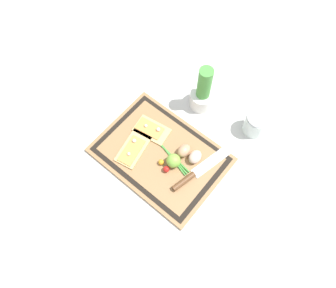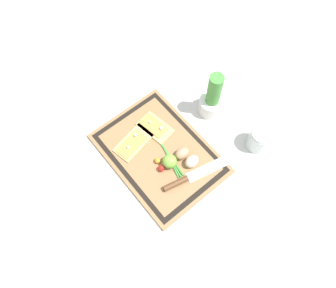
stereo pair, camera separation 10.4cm
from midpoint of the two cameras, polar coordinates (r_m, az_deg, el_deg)
name	(u,v)px [view 2 (the right image)]	position (r m, az deg, el deg)	size (l,w,h in m)	color
ground_plane	(159,154)	(1.30, 0.76, -1.95)	(6.00, 6.00, 0.00)	silver
cutting_board	(159,153)	(1.29, 0.77, -1.82)	(0.49, 0.36, 0.02)	#997047
pizza_slice_near	(133,143)	(1.30, -3.85, 0.01)	(0.11, 0.17, 0.02)	tan
pizza_slice_far	(155,127)	(1.33, -0.03, 2.77)	(0.15, 0.11, 0.02)	tan
knife	(186,179)	(1.24, 5.51, -6.30)	(0.09, 0.28, 0.02)	silver
egg_brown	(182,153)	(1.26, 4.84, -1.82)	(0.04, 0.06, 0.04)	tan
egg_pink	(192,161)	(1.25, 6.55, -3.22)	(0.04, 0.06, 0.04)	beige
lime	(169,162)	(1.24, 2.62, -3.29)	(0.06, 0.06, 0.06)	#7FB742
cherry_tomato_red	(161,168)	(1.25, 1.17, -4.48)	(0.02, 0.02, 0.02)	red
cherry_tomato_yellow	(158,161)	(1.26, 0.54, -3.12)	(0.02, 0.02, 0.02)	gold
scallion_bunch	(164,149)	(1.29, 1.66, -1.00)	(0.27, 0.08, 0.01)	#47933D
herb_pot	(212,100)	(1.35, 9.93, 7.43)	(0.10, 0.10, 0.22)	white
sauce_jar	(259,139)	(1.34, 17.78, 0.58)	(0.09, 0.09, 0.10)	silver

